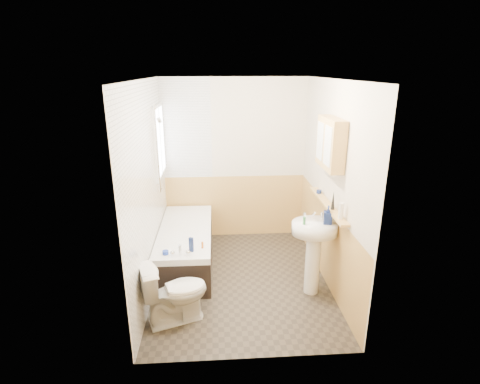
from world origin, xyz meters
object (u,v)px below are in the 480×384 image
object	(u,v)px
medicine_cabinet	(330,143)
toilet	(175,292)
bathtub	(186,245)
pine_shelf	(327,205)
sink	(314,243)

from	to	relation	value
medicine_cabinet	toilet	bearing A→B (deg)	-160.05
bathtub	pine_shelf	world-z (taller)	pine_shelf
bathtub	toilet	size ratio (longest dim) A/B	2.50
bathtub	toilet	bearing A→B (deg)	-91.39
toilet	medicine_cabinet	bearing A→B (deg)	-89.67
sink	pine_shelf	bearing A→B (deg)	62.05
bathtub	toilet	world-z (taller)	toilet
medicine_cabinet	pine_shelf	bearing A→B (deg)	33.97
bathtub	medicine_cabinet	distance (m)	2.39
bathtub	sink	bearing A→B (deg)	-27.09
bathtub	medicine_cabinet	size ratio (longest dim) A/B	2.75
toilet	pine_shelf	distance (m)	2.04
sink	medicine_cabinet	distance (m)	1.18
bathtub	pine_shelf	bearing A→B (deg)	-18.06
toilet	pine_shelf	size ratio (longest dim) A/B	0.54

